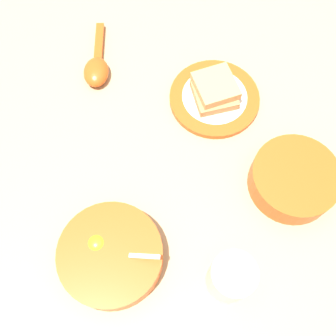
# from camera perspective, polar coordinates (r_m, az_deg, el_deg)

# --- Properties ---
(ground_plane) EXTENTS (3.00, 3.00, 0.00)m
(ground_plane) POSITION_cam_1_polar(r_m,az_deg,el_deg) (0.76, 3.75, 2.20)
(ground_plane) COLOR tan
(egg_bowl) EXTENTS (0.17, 0.17, 0.08)m
(egg_bowl) POSITION_cam_1_polar(r_m,az_deg,el_deg) (0.67, -8.24, -12.45)
(egg_bowl) COLOR #DB5119
(egg_bowl) RESTS_ON ground_plane
(toast_plate) EXTENTS (0.18, 0.18, 0.01)m
(toast_plate) POSITION_cam_1_polar(r_m,az_deg,el_deg) (0.81, 6.74, 10.05)
(toast_plate) COLOR #DB5119
(toast_plate) RESTS_ON ground_plane
(toast_sandwich) EXTENTS (0.09, 0.09, 0.04)m
(toast_sandwich) POSITION_cam_1_polar(r_m,az_deg,el_deg) (0.79, 6.82, 11.15)
(toast_sandwich) COLOR tan
(toast_sandwich) RESTS_ON toast_plate
(soup_spoon) EXTENTS (0.17, 0.09, 0.03)m
(soup_spoon) POSITION_cam_1_polar(r_m,az_deg,el_deg) (0.86, -10.30, 14.23)
(soup_spoon) COLOR #DB5119
(soup_spoon) RESTS_ON ground_plane
(congee_bowl) EXTENTS (0.16, 0.16, 0.05)m
(congee_bowl) POSITION_cam_1_polar(r_m,az_deg,el_deg) (0.74, 17.80, -1.50)
(congee_bowl) COLOR #DB5119
(congee_bowl) RESTS_ON ground_plane
(drinking_cup) EXTENTS (0.07, 0.07, 0.09)m
(drinking_cup) POSITION_cam_1_polar(r_m,az_deg,el_deg) (0.65, 9.11, -15.41)
(drinking_cup) COLOR silver
(drinking_cup) RESTS_ON ground_plane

